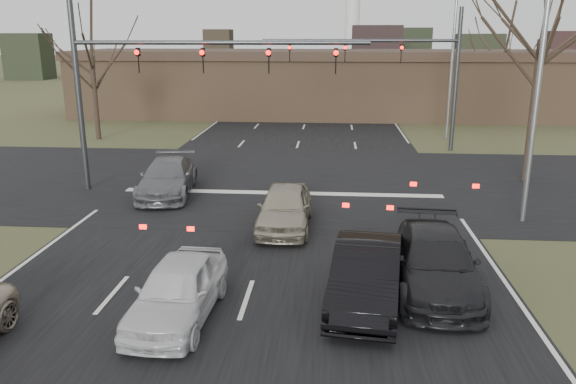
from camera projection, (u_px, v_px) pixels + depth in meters
name	position (u px, v px, depth m)	size (l,w,h in m)	color
ground	(224.00, 367.00, 11.35)	(360.00, 360.00, 0.00)	#3C4725
road_main	(316.00, 90.00, 68.95)	(14.00, 300.00, 0.02)	black
road_cross	(286.00, 181.00, 25.75)	(200.00, 14.00, 0.02)	black
building	(332.00, 83.00, 46.97)	(42.40, 10.40, 5.30)	brown
mast_arm_near	(154.00, 71.00, 22.87)	(12.12, 0.24, 8.00)	#383A3D
mast_arm_far	(407.00, 62.00, 31.61)	(11.12, 0.24, 8.00)	#383A3D
streetlight_right_near	(535.00, 63.00, 18.78)	(2.34, 0.25, 10.00)	gray
streetlight_right_far	(450.00, 50.00, 35.06)	(2.34, 0.25, 10.00)	gray
tree_left_far	(88.00, 21.00, 34.37)	(5.70, 5.70, 9.50)	black
tree_right_far	(507.00, 29.00, 41.94)	(5.40, 5.40, 9.00)	black
car_white_sedan	(178.00, 290.00, 13.18)	(1.68, 4.18, 1.42)	silver
car_black_hatch	(366.00, 274.00, 13.92)	(1.61, 4.63, 1.53)	black
car_charcoal_sedan	(435.00, 262.00, 14.72)	(2.08, 5.12, 1.49)	black
car_grey_ahead	(168.00, 177.00, 23.52)	(2.06, 5.06, 1.47)	slate
car_silver_ahead	(285.00, 207.00, 19.39)	(1.77, 4.40, 1.50)	#A69D86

